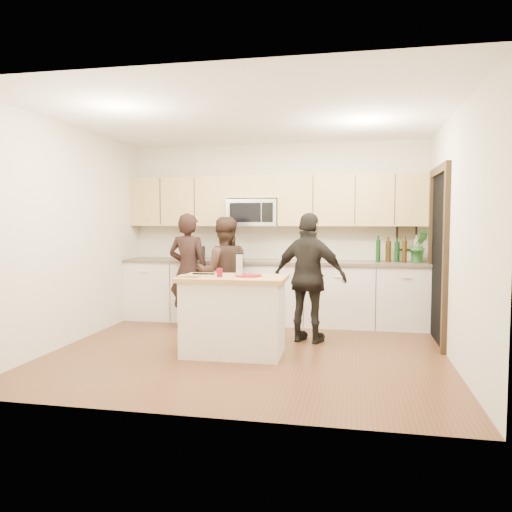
% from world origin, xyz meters
% --- Properties ---
extents(floor, '(4.50, 4.50, 0.00)m').
position_xyz_m(floor, '(0.00, 0.00, 0.00)').
color(floor, brown).
rests_on(floor, ground).
extents(room_shell, '(4.52, 4.02, 2.71)m').
position_xyz_m(room_shell, '(0.00, 0.00, 1.73)').
color(room_shell, beige).
rests_on(room_shell, ground).
extents(back_cabinetry, '(4.50, 0.66, 0.94)m').
position_xyz_m(back_cabinetry, '(0.00, 1.69, 0.47)').
color(back_cabinetry, silver).
rests_on(back_cabinetry, ground).
extents(upper_cabinetry, '(4.50, 0.33, 0.75)m').
position_xyz_m(upper_cabinetry, '(0.03, 1.83, 1.84)').
color(upper_cabinetry, tan).
rests_on(upper_cabinetry, ground).
extents(microwave, '(0.76, 0.41, 0.40)m').
position_xyz_m(microwave, '(-0.31, 1.80, 1.65)').
color(microwave, silver).
rests_on(microwave, ground).
extents(doorway, '(0.06, 1.25, 2.20)m').
position_xyz_m(doorway, '(2.23, 0.90, 1.16)').
color(doorway, black).
rests_on(doorway, ground).
extents(framed_picture, '(0.30, 0.03, 0.38)m').
position_xyz_m(framed_picture, '(1.95, 1.98, 1.28)').
color(framed_picture, black).
rests_on(framed_picture, ground).
extents(dish_towel, '(0.34, 0.60, 0.48)m').
position_xyz_m(dish_towel, '(-0.95, 1.50, 0.80)').
color(dish_towel, white).
rests_on(dish_towel, ground).
extents(island, '(1.21, 0.72, 0.90)m').
position_xyz_m(island, '(-0.14, -0.18, 0.45)').
color(island, silver).
rests_on(island, ground).
extents(red_plate, '(0.31, 0.31, 0.02)m').
position_xyz_m(red_plate, '(0.03, -0.14, 0.91)').
color(red_plate, maroon).
rests_on(red_plate, island).
extents(box_grater, '(0.08, 0.06, 0.25)m').
position_xyz_m(box_grater, '(-0.06, -0.20, 1.05)').
color(box_grater, silver).
rests_on(box_grater, red_plate).
extents(drink_glass, '(0.07, 0.07, 0.10)m').
position_xyz_m(drink_glass, '(-0.27, -0.27, 0.95)').
color(drink_glass, maroon).
rests_on(drink_glass, island).
extents(cutting_board, '(0.23, 0.19, 0.02)m').
position_xyz_m(cutting_board, '(-0.61, -0.33, 0.91)').
color(cutting_board, tan).
rests_on(cutting_board, island).
extents(tongs, '(0.26, 0.04, 0.02)m').
position_xyz_m(tongs, '(-0.47, -0.23, 0.93)').
color(tongs, black).
rests_on(tongs, cutting_board).
extents(knife, '(0.23, 0.03, 0.01)m').
position_xyz_m(knife, '(-0.53, -0.41, 0.92)').
color(knife, silver).
rests_on(knife, cutting_board).
extents(toaster, '(0.27, 0.21, 0.20)m').
position_xyz_m(toaster, '(-1.20, 1.67, 1.04)').
color(toaster, black).
rests_on(toaster, back_cabinetry).
extents(bottle_cluster, '(0.61, 0.26, 0.38)m').
position_xyz_m(bottle_cluster, '(1.80, 1.74, 1.12)').
color(bottle_cluster, black).
rests_on(bottle_cluster, back_cabinetry).
extents(orchid, '(0.31, 0.28, 0.47)m').
position_xyz_m(orchid, '(2.10, 1.72, 1.17)').
color(orchid, '#29682A').
rests_on(orchid, back_cabinetry).
extents(woman_left, '(0.63, 0.45, 1.63)m').
position_xyz_m(woman_left, '(-1.12, 1.13, 0.82)').
color(woman_left, black).
rests_on(woman_left, ground).
extents(woman_center, '(0.91, 0.79, 1.58)m').
position_xyz_m(woman_center, '(-0.60, 1.13, 0.79)').
color(woman_center, '#322119').
rests_on(woman_center, ground).
extents(woman_right, '(1.03, 0.65, 1.63)m').
position_xyz_m(woman_right, '(0.65, 0.59, 0.81)').
color(woman_right, black).
rests_on(woman_right, ground).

